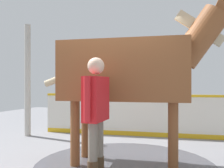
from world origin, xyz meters
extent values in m
cube|color=gray|center=(0.00, 0.00, -0.01)|extent=(16.00, 16.00, 0.02)
cylinder|color=#4C4C54|center=(0.32, -0.19, 0.00)|extent=(3.11, 3.11, 0.00)
cube|color=silver|center=(-0.04, 2.21, 0.53)|extent=(5.35, 0.87, 1.05)
cube|color=gold|center=(-0.04, 2.21, 1.08)|extent=(5.36, 0.90, 0.06)
cube|color=gold|center=(-0.04, 2.21, 0.06)|extent=(5.35, 0.88, 0.12)
cylinder|color=#B7B2A8|center=(-2.87, 1.11, 1.49)|extent=(0.16, 0.16, 2.98)
cube|color=brown|center=(0.32, -0.19, 1.61)|extent=(2.26, 1.31, 1.00)
cylinder|color=brown|center=(1.08, 0.20, 0.56)|extent=(0.16, 0.16, 1.11)
cylinder|color=brown|center=(1.17, -0.34, 0.56)|extent=(0.16, 0.16, 1.11)
cylinder|color=brown|center=(-0.52, -0.04, 0.56)|extent=(0.16, 0.16, 1.11)
cylinder|color=brown|center=(-0.44, -0.58, 0.56)|extent=(0.16, 0.16, 1.11)
cylinder|color=brown|center=(1.54, 0.00, 2.15)|extent=(0.97, 0.58, 1.03)
cube|color=#C6B793|center=(1.54, 0.00, 2.30)|extent=(0.80, 0.18, 0.64)
cylinder|color=#C6B793|center=(-0.83, -0.37, 1.51)|extent=(0.71, 0.22, 0.35)
cylinder|color=slate|center=(0.23, -1.27, 0.61)|extent=(0.13, 0.13, 0.52)
cylinder|color=#47331E|center=(0.22, -1.04, 0.17)|extent=(0.15, 0.15, 0.35)
cylinder|color=slate|center=(0.22, -1.04, 0.61)|extent=(0.13, 0.13, 0.52)
cube|color=red|center=(0.23, -1.15, 1.18)|extent=(0.25, 0.52, 0.62)
cylinder|color=red|center=(0.25, -1.46, 1.20)|extent=(0.09, 0.09, 0.59)
cylinder|color=red|center=(0.21, -0.85, 1.20)|extent=(0.09, 0.09, 0.59)
sphere|color=beige|center=(0.23, -1.15, 1.64)|extent=(0.24, 0.24, 0.24)
camera|label=1|loc=(1.76, -4.37, 1.40)|focal=40.92mm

